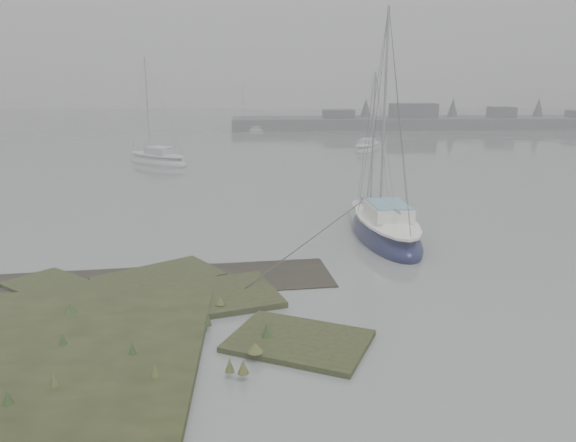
# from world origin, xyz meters

# --- Properties ---
(ground) EXTENTS (160.00, 160.00, 0.00)m
(ground) POSITION_xyz_m (0.00, 30.00, 0.00)
(ground) COLOR slate
(ground) RESTS_ON ground
(far_shoreline) EXTENTS (60.00, 8.00, 4.15)m
(far_shoreline) POSITION_xyz_m (26.84, 61.90, 0.85)
(far_shoreline) COLOR #4C4F51
(far_shoreline) RESTS_ON ground
(sailboat_main) EXTENTS (2.75, 7.44, 10.35)m
(sailboat_main) POSITION_xyz_m (4.91, 9.20, 0.32)
(sailboat_main) COLOR #0C0F35
(sailboat_main) RESTS_ON ground
(sailboat_white) EXTENTS (2.60, 5.57, 7.56)m
(sailboat_white) POSITION_xyz_m (4.96, 11.56, 0.23)
(sailboat_white) COLOR silver
(sailboat_white) RESTS_ON ground
(sailboat_far_a) EXTENTS (6.20, 5.59, 8.90)m
(sailboat_far_a) POSITION_xyz_m (-8.62, 31.05, 0.28)
(sailboat_far_a) COLOR silver
(sailboat_far_a) RESTS_ON ground
(sailboat_far_b) EXTENTS (3.92, 5.44, 7.39)m
(sailboat_far_b) POSITION_xyz_m (9.67, 38.45, 0.23)
(sailboat_far_b) COLOR #A3A9AC
(sailboat_far_b) RESTS_ON ground
(sailboat_far_c) EXTENTS (4.69, 4.21, 6.73)m
(sailboat_far_c) POSITION_xyz_m (-1.98, 59.11, 0.21)
(sailboat_far_c) COLOR silver
(sailboat_far_c) RESTS_ON ground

